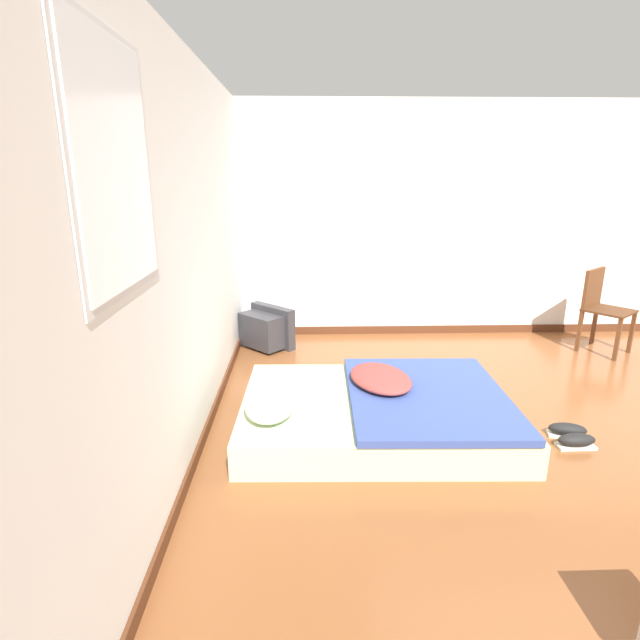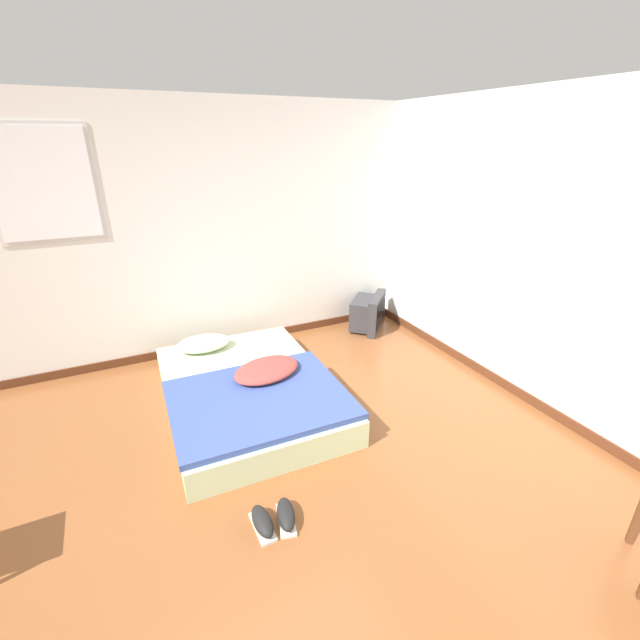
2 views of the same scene
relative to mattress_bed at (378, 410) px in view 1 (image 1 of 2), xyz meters
The scene contains 7 objects.
ground_plane 1.46m from the mattress_bed, 97.70° to the right, with size 20.00×20.00×0.00m, color brown.
wall_back 1.74m from the mattress_bed, 99.19° to the left, with size 7.39×0.08×2.60m.
wall_right 2.96m from the mattress_bed, 31.71° to the right, with size 0.08×7.80×2.60m.
mattress_bed is the anchor object (origin of this frame).
crt_tv 2.08m from the mattress_bed, 27.44° to the left, with size 0.62×0.63×0.44m.
wooden_chair 3.09m from the mattress_bed, 57.35° to the right, with size 0.59×0.59×0.87m.
sneaker_pair 1.37m from the mattress_bed, 100.44° to the right, with size 0.29×0.28×0.10m.
Camera 1 is at (-3.14, 1.97, 1.82)m, focal length 28.00 mm.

